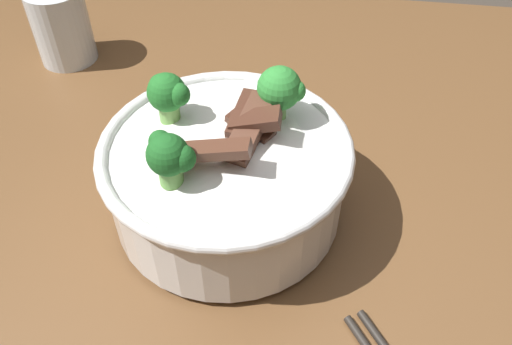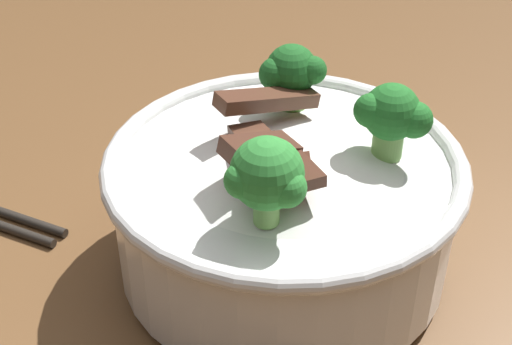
{
  "view_description": "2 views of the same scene",
  "coord_description": "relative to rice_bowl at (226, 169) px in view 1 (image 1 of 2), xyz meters",
  "views": [
    {
      "loc": [
        0.01,
        -0.26,
        1.19
      ],
      "look_at": [
        -0.03,
        0.06,
        0.86
      ],
      "focal_mm": 36.97,
      "sensor_mm": 36.0,
      "label": 1
    },
    {
      "loc": [
        0.14,
        0.39,
        1.14
      ],
      "look_at": [
        -0.06,
        0.04,
        0.85
      ],
      "focal_mm": 51.61,
      "sensor_mm": 36.0,
      "label": 2
    }
  ],
  "objects": [
    {
      "name": "drinking_glass",
      "position": [
        -0.26,
        0.24,
        -0.02
      ],
      "size": [
        0.07,
        0.07,
        0.1
      ],
      "color": "white",
      "rests_on": "dining_table"
    },
    {
      "name": "rice_bowl",
      "position": [
        0.0,
        0.0,
        0.0
      ],
      "size": [
        0.23,
        0.23,
        0.14
      ],
      "color": "white",
      "rests_on": "dining_table"
    },
    {
      "name": "dining_table",
      "position": [
        0.06,
        -0.07,
        -0.15
      ],
      "size": [
        1.22,
        1.1,
        0.79
      ],
      "color": "brown",
      "rests_on": "ground"
    }
  ]
}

